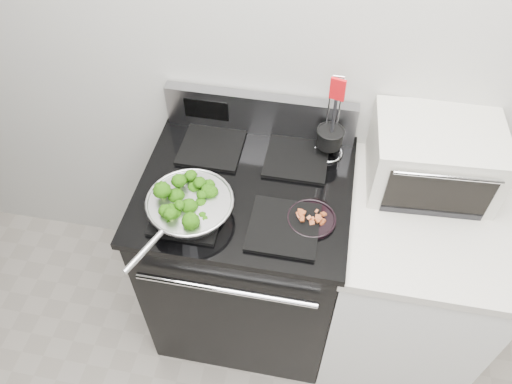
% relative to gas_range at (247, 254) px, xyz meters
% --- Properties ---
extents(back_wall, '(4.00, 0.02, 2.70)m').
position_rel_gas_range_xyz_m(back_wall, '(0.30, 0.34, 0.86)').
color(back_wall, beige).
rests_on(back_wall, ground).
extents(gas_range, '(0.79, 0.69, 1.13)m').
position_rel_gas_range_xyz_m(gas_range, '(0.00, 0.00, 0.00)').
color(gas_range, black).
rests_on(gas_range, floor).
extents(counter, '(0.62, 0.68, 0.92)m').
position_rel_gas_range_xyz_m(counter, '(0.68, -0.00, -0.03)').
color(counter, white).
rests_on(counter, floor).
extents(skillet, '(0.31, 0.46, 0.07)m').
position_rel_gas_range_xyz_m(skillet, '(-0.16, -0.18, 0.51)').
color(skillet, silver).
rests_on(skillet, gas_range).
extents(broccoli_pile, '(0.24, 0.24, 0.08)m').
position_rel_gas_range_xyz_m(broccoli_pile, '(-0.16, -0.17, 0.53)').
color(broccoli_pile, '#0F3104').
rests_on(broccoli_pile, skillet).
extents(bacon_plate, '(0.17, 0.17, 0.04)m').
position_rel_gas_range_xyz_m(bacon_plate, '(0.26, -0.12, 0.48)').
color(bacon_plate, black).
rests_on(bacon_plate, gas_range).
extents(utensil_holder, '(0.12, 0.12, 0.37)m').
position_rel_gas_range_xyz_m(utensil_holder, '(0.28, 0.22, 0.53)').
color(utensil_holder, silver).
rests_on(utensil_holder, gas_range).
extents(toaster_oven, '(0.47, 0.37, 0.26)m').
position_rel_gas_range_xyz_m(toaster_oven, '(0.67, 0.17, 0.56)').
color(toaster_oven, beige).
rests_on(toaster_oven, counter).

